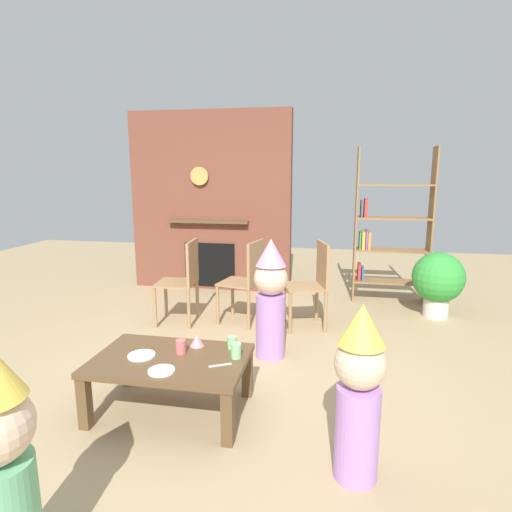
# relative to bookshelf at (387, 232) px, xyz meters

# --- Properties ---
(ground_plane) EXTENTS (12.00, 12.00, 0.00)m
(ground_plane) POSITION_rel_bookshelf_xyz_m (-1.42, -2.40, -0.88)
(ground_plane) COLOR tan
(brick_fireplace_feature) EXTENTS (2.20, 0.28, 2.40)m
(brick_fireplace_feature) POSITION_rel_bookshelf_xyz_m (-2.31, 0.20, 0.31)
(brick_fireplace_feature) COLOR brown
(brick_fireplace_feature) RESTS_ON ground_plane
(bookshelf) EXTENTS (0.90, 0.28, 1.90)m
(bookshelf) POSITION_rel_bookshelf_xyz_m (0.00, 0.00, 0.00)
(bookshelf) COLOR olive
(bookshelf) RESTS_ON ground_plane
(coffee_table) EXTENTS (1.02, 0.67, 0.39)m
(coffee_table) POSITION_rel_bookshelf_xyz_m (-1.69, -2.88, -0.55)
(coffee_table) COLOR brown
(coffee_table) RESTS_ON ground_plane
(paper_cup_near_left) EXTENTS (0.07, 0.07, 0.10)m
(paper_cup_near_left) POSITION_rel_bookshelf_xyz_m (-1.26, -2.81, -0.44)
(paper_cup_near_left) COLOR #8CD18C
(paper_cup_near_left) RESTS_ON coffee_table
(paper_cup_near_right) EXTENTS (0.07, 0.07, 0.09)m
(paper_cup_near_right) POSITION_rel_bookshelf_xyz_m (-1.64, -2.80, -0.44)
(paper_cup_near_right) COLOR #E5666B
(paper_cup_near_right) RESTS_ON coffee_table
(paper_cup_center) EXTENTS (0.07, 0.07, 0.09)m
(paper_cup_center) POSITION_rel_bookshelf_xyz_m (-1.32, -2.66, -0.45)
(paper_cup_center) COLOR #8CD18C
(paper_cup_center) RESTS_ON coffee_table
(paper_plate_front) EXTENTS (0.17, 0.17, 0.01)m
(paper_plate_front) POSITION_rel_bookshelf_xyz_m (-1.66, -3.08, -0.49)
(paper_plate_front) COLOR white
(paper_plate_front) RESTS_ON coffee_table
(paper_plate_rear) EXTENTS (0.18, 0.18, 0.01)m
(paper_plate_rear) POSITION_rel_bookshelf_xyz_m (-1.88, -2.90, -0.49)
(paper_plate_rear) COLOR white
(paper_plate_rear) RESTS_ON coffee_table
(birthday_cake_slice) EXTENTS (0.10, 0.10, 0.09)m
(birthday_cake_slice) POSITION_rel_bookshelf_xyz_m (-1.57, -2.67, -0.45)
(birthday_cake_slice) COLOR pink
(birthday_cake_slice) RESTS_ON coffee_table
(table_fork) EXTENTS (0.14, 0.09, 0.01)m
(table_fork) POSITION_rel_bookshelf_xyz_m (-1.33, -2.94, -0.49)
(table_fork) COLOR silver
(table_fork) RESTS_ON coffee_table
(child_in_pink) EXTENTS (0.27, 0.27, 0.96)m
(child_in_pink) POSITION_rel_bookshelf_xyz_m (-0.49, -3.30, -0.37)
(child_in_pink) COLOR #B27FCC
(child_in_pink) RESTS_ON ground_plane
(child_by_the_chairs) EXTENTS (0.29, 0.29, 1.05)m
(child_by_the_chairs) POSITION_rel_bookshelf_xyz_m (-1.16, -1.90, -0.32)
(child_by_the_chairs) COLOR #B27FCC
(child_by_the_chairs) RESTS_ON ground_plane
(dining_chair_left) EXTENTS (0.43, 0.43, 0.90)m
(dining_chair_left) POSITION_rel_bookshelf_xyz_m (-2.19, -1.22, -0.37)
(dining_chair_left) COLOR #9E7A51
(dining_chair_left) RESTS_ON ground_plane
(dining_chair_middle) EXTENTS (0.48, 0.48, 0.90)m
(dining_chair_middle) POSITION_rel_bookshelf_xyz_m (-1.52, -1.11, -0.37)
(dining_chair_middle) COLOR #9E7A51
(dining_chair_middle) RESTS_ON ground_plane
(dining_chair_right) EXTENTS (0.50, 0.50, 0.90)m
(dining_chair_right) POSITION_rel_bookshelf_xyz_m (-0.83, -1.10, -0.37)
(dining_chair_right) COLOR #9E7A51
(dining_chair_right) RESTS_ON ground_plane
(potted_plant_tall) EXTENTS (0.56, 0.56, 0.74)m
(potted_plant_tall) POSITION_rel_bookshelf_xyz_m (0.52, -0.53, -0.45)
(potted_plant_tall) COLOR beige
(potted_plant_tall) RESTS_ON ground_plane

